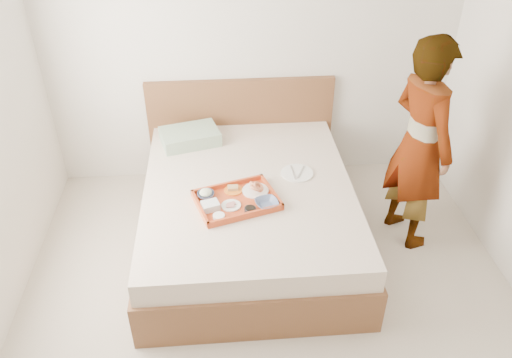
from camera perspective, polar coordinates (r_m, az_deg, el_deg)
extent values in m
cube|color=#C0B4A3|center=(3.49, 2.18, -17.37)|extent=(3.50, 4.00, 0.01)
cube|color=silver|center=(4.39, -0.49, 15.34)|extent=(3.50, 0.01, 2.60)
cube|color=brown|center=(4.00, -0.83, -3.76)|extent=(1.65, 2.00, 0.53)
cube|color=brown|center=(4.69, -1.68, 5.63)|extent=(1.65, 0.06, 0.95)
cube|color=#97AB92|center=(4.38, -7.35, 4.71)|extent=(0.54, 0.43, 0.11)
cube|color=#C65C29|center=(3.65, -2.17, -2.33)|extent=(0.66, 0.55, 0.05)
cylinder|color=white|center=(3.75, -0.07, -1.29)|extent=(0.24, 0.24, 0.01)
imported|color=navy|center=(3.60, 1.19, -2.72)|extent=(0.20, 0.20, 0.04)
cylinder|color=black|center=(3.55, -0.66, -3.44)|extent=(0.10, 0.10, 0.03)
cylinder|color=white|center=(3.61, -2.78, -2.96)|extent=(0.17, 0.17, 0.01)
cylinder|color=orange|center=(3.76, -2.54, -1.24)|extent=(0.17, 0.17, 0.01)
imported|color=navy|center=(3.70, -5.59, -1.76)|extent=(0.15, 0.15, 0.04)
cube|color=silver|center=(3.58, -5.08, -2.98)|extent=(0.14, 0.13, 0.05)
cylinder|color=white|center=(3.50, -4.15, -4.19)|extent=(0.10, 0.10, 0.03)
cylinder|color=white|center=(3.97, 4.58, 0.66)|extent=(0.31, 0.31, 0.01)
imported|color=silver|center=(3.94, 17.72, 3.63)|extent=(0.57, 0.70, 1.66)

